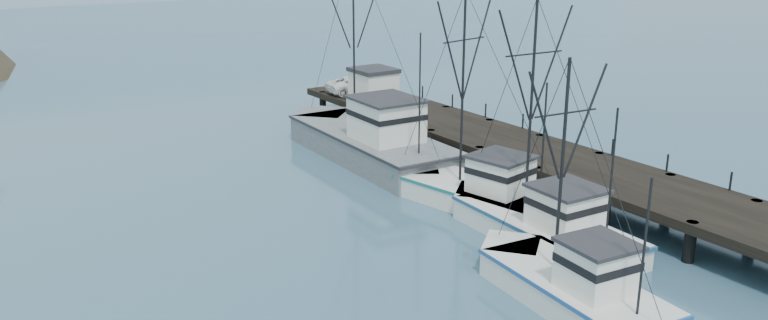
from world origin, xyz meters
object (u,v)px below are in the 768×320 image
trawler_far (475,192)px  trawler_near (540,224)px  pier_shed (374,86)px  pickup_truck (357,85)px  pier (510,145)px  work_vessel (367,140)px  trawler_mid (569,285)px

trawler_far → trawler_near: bearing=-95.0°
pier_shed → pickup_truck: pier_shed is taller
pier → work_vessel: size_ratio=2.51×
trawler_near → pier_shed: (5.01, 23.06, 2.60)m
pier_shed → work_vessel: bearing=-126.0°
trawler_mid → pickup_truck: bearing=73.3°
trawler_far → trawler_mid: bearing=-111.2°
pier → trawler_far: (-6.03, -3.71, -0.87)m
trawler_mid → pickup_truck: 34.25m
pickup_truck → trawler_near: bearing=172.9°
trawler_far → pickup_truck: trawler_far is taller
work_vessel → pier_shed: work_vessel is taller
trawler_mid → trawler_near: bearing=55.4°
trawler_far → pier_shed: size_ratio=3.82×
trawler_far → work_vessel: bearing=90.0°
pier → trawler_near: size_ratio=3.60×
work_vessel → pickup_truck: size_ratio=3.46×
trawler_near → work_vessel: 16.83m
trawler_mid → pier: bearing=55.0°
trawler_mid → pier_shed: (8.81, 28.58, 2.60)m
trawler_mid → trawler_far: (4.28, 11.04, 0.00)m
work_vessel → pier_shed: bearing=54.0°
pier → pickup_truck: size_ratio=8.69×
trawler_near → pier_shed: bearing=77.7°
pier → pier_shed: (-1.50, 13.83, 1.73)m
work_vessel → pier_shed: (4.53, 6.24, 2.19)m
pier → pier_shed: bearing=96.2°
pier → trawler_mid: size_ratio=4.18×
trawler_mid → work_vessel: size_ratio=0.60×
trawler_near → trawler_mid: trawler_near is taller
trawler_mid → pickup_truck: trawler_mid is taller
trawler_near → work_vessel: (0.48, 16.82, 0.41)m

